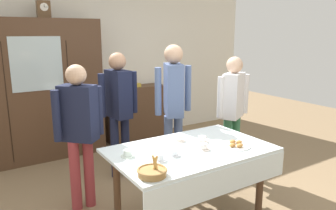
{
  "coord_description": "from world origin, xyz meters",
  "views": [
    {
      "loc": [
        -1.74,
        -2.55,
        1.86
      ],
      "look_at": [
        0.0,
        0.2,
        1.13
      ],
      "focal_mm": 34.36,
      "sensor_mm": 36.0,
      "label": 1
    }
  ],
  "objects_px": {
    "tea_cup_mid_right": "(160,158)",
    "tea_cup_far_right": "(179,139)",
    "tea_cup_center": "(202,140)",
    "person_beside_shelf": "(233,104)",
    "mantel_clock": "(44,9)",
    "tea_cup_back_edge": "(203,147)",
    "bread_basket": "(152,172)",
    "person_behind_table_right": "(173,99)",
    "person_behind_table_left": "(79,124)",
    "pastry_plate": "(236,145)",
    "person_by_cabinet": "(119,103)",
    "tea_cup_near_left": "(173,153)",
    "wall_cabinet": "(36,91)",
    "tea_cup_front_edge": "(128,154)",
    "spoon_near_left": "(208,157)",
    "spoon_back_edge": "(168,144)",
    "dining_table": "(192,161)",
    "bookshelf_low": "(135,113)",
    "book_stack": "(135,85)"
  },
  "relations": [
    {
      "from": "spoon_back_edge",
      "to": "person_behind_table_right",
      "type": "distance_m",
      "value": 0.92
    },
    {
      "from": "person_beside_shelf",
      "to": "pastry_plate",
      "type": "bearing_deg",
      "value": -131.74
    },
    {
      "from": "tea_cup_front_edge",
      "to": "person_behind_table_left",
      "type": "distance_m",
      "value": 0.75
    },
    {
      "from": "book_stack",
      "to": "person_behind_table_left",
      "type": "xyz_separation_m",
      "value": [
        -1.53,
        -1.77,
        -0.04
      ]
    },
    {
      "from": "tea_cup_mid_right",
      "to": "tea_cup_far_right",
      "type": "xyz_separation_m",
      "value": [
        0.43,
        0.33,
        -0.0
      ]
    },
    {
      "from": "tea_cup_near_left",
      "to": "bread_basket",
      "type": "height_order",
      "value": "bread_basket"
    },
    {
      "from": "wall_cabinet",
      "to": "bookshelf_low",
      "type": "xyz_separation_m",
      "value": [
        1.61,
        0.05,
        -0.56
      ]
    },
    {
      "from": "spoon_near_left",
      "to": "tea_cup_back_edge",
      "type": "bearing_deg",
      "value": 63.17
    },
    {
      "from": "spoon_back_edge",
      "to": "person_behind_table_right",
      "type": "height_order",
      "value": "person_behind_table_right"
    },
    {
      "from": "mantel_clock",
      "to": "spoon_near_left",
      "type": "height_order",
      "value": "mantel_clock"
    },
    {
      "from": "dining_table",
      "to": "person_behind_table_right",
      "type": "bearing_deg",
      "value": 66.92
    },
    {
      "from": "pastry_plate",
      "to": "person_by_cabinet",
      "type": "distance_m",
      "value": 1.66
    },
    {
      "from": "spoon_back_edge",
      "to": "tea_cup_back_edge",
      "type": "bearing_deg",
      "value": -54.88
    },
    {
      "from": "tea_cup_center",
      "to": "person_behind_table_right",
      "type": "bearing_deg",
      "value": 76.8
    },
    {
      "from": "tea_cup_center",
      "to": "person_beside_shelf",
      "type": "height_order",
      "value": "person_beside_shelf"
    },
    {
      "from": "mantel_clock",
      "to": "tea_cup_center",
      "type": "distance_m",
      "value": 2.97
    },
    {
      "from": "dining_table",
      "to": "wall_cabinet",
      "type": "distance_m",
      "value": 2.76
    },
    {
      "from": "bread_basket",
      "to": "person_beside_shelf",
      "type": "relative_size",
      "value": 0.15
    },
    {
      "from": "pastry_plate",
      "to": "person_behind_table_right",
      "type": "height_order",
      "value": "person_behind_table_right"
    },
    {
      "from": "wall_cabinet",
      "to": "tea_cup_front_edge",
      "type": "relative_size",
      "value": 15.83
    },
    {
      "from": "tea_cup_back_edge",
      "to": "spoon_near_left",
      "type": "bearing_deg",
      "value": -116.83
    },
    {
      "from": "mantel_clock",
      "to": "bread_basket",
      "type": "distance_m",
      "value": 3.2
    },
    {
      "from": "wall_cabinet",
      "to": "tea_cup_front_edge",
      "type": "height_order",
      "value": "wall_cabinet"
    },
    {
      "from": "tea_cup_near_left",
      "to": "person_behind_table_left",
      "type": "xyz_separation_m",
      "value": [
        -0.57,
        0.9,
        0.14
      ]
    },
    {
      "from": "tea_cup_mid_right",
      "to": "tea_cup_center",
      "type": "relative_size",
      "value": 1.0
    },
    {
      "from": "wall_cabinet",
      "to": "bookshelf_low",
      "type": "relative_size",
      "value": 1.97
    },
    {
      "from": "bread_basket",
      "to": "person_behind_table_right",
      "type": "height_order",
      "value": "person_behind_table_right"
    },
    {
      "from": "tea_cup_near_left",
      "to": "pastry_plate",
      "type": "height_order",
      "value": "tea_cup_near_left"
    },
    {
      "from": "dining_table",
      "to": "bookshelf_low",
      "type": "height_order",
      "value": "bookshelf_low"
    },
    {
      "from": "tea_cup_far_right",
      "to": "bread_basket",
      "type": "bearing_deg",
      "value": -138.57
    },
    {
      "from": "dining_table",
      "to": "tea_cup_mid_right",
      "type": "height_order",
      "value": "tea_cup_mid_right"
    },
    {
      "from": "spoon_near_left",
      "to": "person_by_cabinet",
      "type": "relative_size",
      "value": 0.07
    },
    {
      "from": "tea_cup_center",
      "to": "person_beside_shelf",
      "type": "xyz_separation_m",
      "value": [
        0.95,
        0.57,
        0.14
      ]
    },
    {
      "from": "tea_cup_near_left",
      "to": "person_behind_table_left",
      "type": "relative_size",
      "value": 0.08
    },
    {
      "from": "dining_table",
      "to": "mantel_clock",
      "type": "height_order",
      "value": "mantel_clock"
    },
    {
      "from": "wall_cabinet",
      "to": "tea_cup_far_right",
      "type": "relative_size",
      "value": 15.83
    },
    {
      "from": "tea_cup_far_right",
      "to": "tea_cup_center",
      "type": "height_order",
      "value": "same"
    },
    {
      "from": "bookshelf_low",
      "to": "person_by_cabinet",
      "type": "distance_m",
      "value": 1.59
    },
    {
      "from": "mantel_clock",
      "to": "tea_cup_back_edge",
      "type": "distance_m",
      "value": 3.09
    },
    {
      "from": "tea_cup_near_left",
      "to": "person_beside_shelf",
      "type": "xyz_separation_m",
      "value": [
        1.4,
        0.72,
        0.14
      ]
    },
    {
      "from": "person_behind_table_left",
      "to": "bread_basket",
      "type": "bearing_deg",
      "value": -80.18
    },
    {
      "from": "pastry_plate",
      "to": "person_behind_table_left",
      "type": "relative_size",
      "value": 0.18
    },
    {
      "from": "tea_cup_center",
      "to": "person_by_cabinet",
      "type": "height_order",
      "value": "person_by_cabinet"
    },
    {
      "from": "tea_cup_center",
      "to": "person_behind_table_left",
      "type": "bearing_deg",
      "value": 143.63
    },
    {
      "from": "tea_cup_near_left",
      "to": "spoon_near_left",
      "type": "height_order",
      "value": "tea_cup_near_left"
    },
    {
      "from": "tea_cup_mid_right",
      "to": "tea_cup_back_edge",
      "type": "bearing_deg",
      "value": 0.83
    },
    {
      "from": "tea_cup_back_edge",
      "to": "person_behind_table_left",
      "type": "bearing_deg",
      "value": 133.99
    },
    {
      "from": "spoon_back_edge",
      "to": "tea_cup_far_right",
      "type": "bearing_deg",
      "value": 8.76
    },
    {
      "from": "bookshelf_low",
      "to": "tea_cup_far_right",
      "type": "xyz_separation_m",
      "value": [
        -0.68,
        -2.38,
        0.33
      ]
    },
    {
      "from": "tea_cup_back_edge",
      "to": "person_by_cabinet",
      "type": "relative_size",
      "value": 0.08
    }
  ]
}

